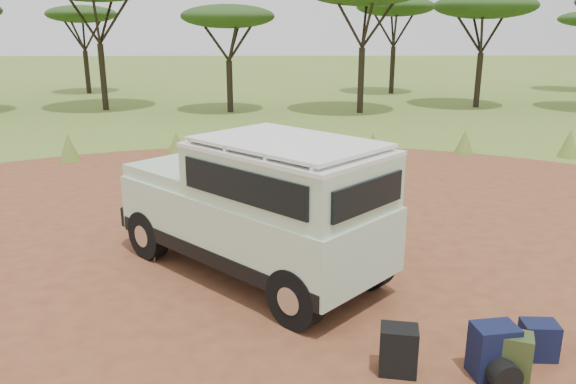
{
  "coord_description": "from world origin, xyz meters",
  "views": [
    {
      "loc": [
        0.07,
        -8.02,
        3.84
      ],
      "look_at": [
        0.29,
        1.57,
        1.0
      ],
      "focal_mm": 35.0,
      "sensor_mm": 36.0,
      "label": 1
    }
  ],
  "objects_px": {
    "backpack_navy": "(493,351)",
    "duffel_navy": "(538,340)",
    "backpack_olive": "(512,357)",
    "walking_staff": "(160,225)",
    "safari_vehicle": "(257,209)",
    "backpack_black": "(398,350)"
  },
  "relations": [
    {
      "from": "backpack_navy",
      "to": "duffel_navy",
      "type": "xyz_separation_m",
      "value": [
        0.69,
        0.34,
        -0.08
      ]
    },
    {
      "from": "backpack_olive",
      "to": "walking_staff",
      "type": "bearing_deg",
      "value": 165.42
    },
    {
      "from": "safari_vehicle",
      "to": "backpack_olive",
      "type": "height_order",
      "value": "safari_vehicle"
    },
    {
      "from": "walking_staff",
      "to": "backpack_olive",
      "type": "height_order",
      "value": "walking_staff"
    },
    {
      "from": "walking_staff",
      "to": "backpack_black",
      "type": "bearing_deg",
      "value": -92.85
    },
    {
      "from": "safari_vehicle",
      "to": "walking_staff",
      "type": "relative_size",
      "value": 3.07
    },
    {
      "from": "walking_staff",
      "to": "backpack_navy",
      "type": "bearing_deg",
      "value": -85.65
    },
    {
      "from": "backpack_olive",
      "to": "duffel_navy",
      "type": "bearing_deg",
      "value": 60.94
    },
    {
      "from": "backpack_black",
      "to": "duffel_navy",
      "type": "distance_m",
      "value": 1.77
    },
    {
      "from": "safari_vehicle",
      "to": "backpack_olive",
      "type": "distance_m",
      "value": 4.18
    },
    {
      "from": "backpack_black",
      "to": "duffel_navy",
      "type": "xyz_separation_m",
      "value": [
        1.75,
        0.27,
        -0.06
      ]
    },
    {
      "from": "safari_vehicle",
      "to": "backpack_navy",
      "type": "distance_m",
      "value": 3.99
    },
    {
      "from": "walking_staff",
      "to": "backpack_black",
      "type": "xyz_separation_m",
      "value": [
        3.29,
        -3.1,
        -0.43
      ]
    },
    {
      "from": "safari_vehicle",
      "to": "backpack_black",
      "type": "relative_size",
      "value": 7.95
    },
    {
      "from": "backpack_black",
      "to": "backpack_olive",
      "type": "bearing_deg",
      "value": 4.15
    },
    {
      "from": "safari_vehicle",
      "to": "walking_staff",
      "type": "xyz_separation_m",
      "value": [
        -1.61,
        0.37,
        -0.38
      ]
    },
    {
      "from": "duffel_navy",
      "to": "backpack_navy",
      "type": "bearing_deg",
      "value": -149.58
    },
    {
      "from": "walking_staff",
      "to": "safari_vehicle",
      "type": "bearing_deg",
      "value": -62.58
    },
    {
      "from": "walking_staff",
      "to": "backpack_black",
      "type": "distance_m",
      "value": 4.54
    },
    {
      "from": "backpack_olive",
      "to": "duffel_navy",
      "type": "height_order",
      "value": "backpack_olive"
    },
    {
      "from": "backpack_black",
      "to": "backpack_olive",
      "type": "distance_m",
      "value": 1.26
    },
    {
      "from": "safari_vehicle",
      "to": "backpack_black",
      "type": "height_order",
      "value": "safari_vehicle"
    }
  ]
}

